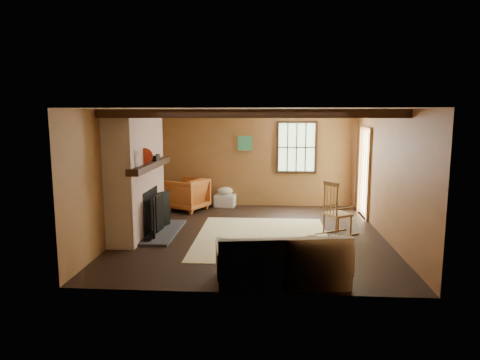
# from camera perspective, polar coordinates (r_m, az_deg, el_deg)

# --- Properties ---
(ground) EXTENTS (5.50, 5.50, 0.00)m
(ground) POSITION_cam_1_polar(r_m,az_deg,el_deg) (8.39, 1.66, -7.30)
(ground) COLOR black
(ground) RESTS_ON ground
(room_envelope) EXTENTS (5.02, 5.52, 2.44)m
(room_envelope) POSITION_cam_1_polar(r_m,az_deg,el_deg) (8.34, 3.29, 4.03)
(room_envelope) COLOR #965435
(room_envelope) RESTS_ON ground
(fireplace) EXTENTS (1.02, 2.30, 2.40)m
(fireplace) POSITION_cam_1_polar(r_m,az_deg,el_deg) (8.53, -13.43, 0.31)
(fireplace) COLOR #A0493E
(fireplace) RESTS_ON ground
(rug) EXTENTS (2.50, 3.00, 0.01)m
(rug) POSITION_cam_1_polar(r_m,az_deg,el_deg) (8.19, 3.01, -7.69)
(rug) COLOR beige
(rug) RESTS_ON ground
(rocking_chair) EXTENTS (0.87, 0.74, 1.07)m
(rocking_chair) POSITION_cam_1_polar(r_m,az_deg,el_deg) (8.46, 12.69, -4.23)
(rocking_chair) COLOR tan
(rocking_chair) RESTS_ON ground
(sofa) EXTENTS (1.90, 1.05, 0.73)m
(sofa) POSITION_cam_1_polar(r_m,az_deg,el_deg) (6.02, 5.68, -11.27)
(sofa) COLOR white
(sofa) RESTS_ON ground
(firewood_pile) EXTENTS (0.67, 0.12, 0.24)m
(firewood_pile) POSITION_cam_1_polar(r_m,az_deg,el_deg) (10.94, -8.38, -2.93)
(firewood_pile) COLOR brown
(firewood_pile) RESTS_ON ground
(laundry_basket) EXTENTS (0.55, 0.44, 0.30)m
(laundry_basket) POSITION_cam_1_polar(r_m,az_deg,el_deg) (10.88, -2.01, -2.75)
(laundry_basket) COLOR silver
(laundry_basket) RESTS_ON ground
(basket_pillow) EXTENTS (0.44, 0.38, 0.20)m
(basket_pillow) POSITION_cam_1_polar(r_m,az_deg,el_deg) (10.83, -2.02, -1.47)
(basket_pillow) COLOR white
(basket_pillow) RESTS_ON laundry_basket
(armchair) EXTENTS (1.14, 1.13, 0.79)m
(armchair) POSITION_cam_1_polar(r_m,az_deg,el_deg) (10.49, -7.08, -1.89)
(armchair) COLOR #BF6026
(armchair) RESTS_ON ground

